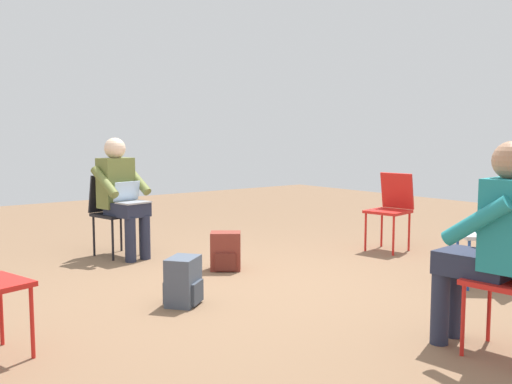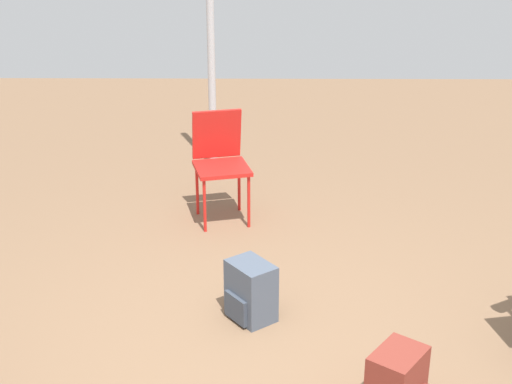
{
  "view_description": "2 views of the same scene",
  "coord_description": "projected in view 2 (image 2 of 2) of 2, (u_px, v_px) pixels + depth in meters",
  "views": [
    {
      "loc": [
        2.78,
        3.7,
        1.28
      ],
      "look_at": [
        -0.37,
        -0.33,
        0.76
      ],
      "focal_mm": 40.0,
      "sensor_mm": 36.0,
      "label": 1
    },
    {
      "loc": [
        -3.06,
        0.0,
        2.3
      ],
      "look_at": [
        0.29,
        0.03,
        0.95
      ],
      "focal_mm": 50.0,
      "sensor_mm": 36.0,
      "label": 2
    }
  ],
  "objects": [
    {
      "name": "ground_plane",
      "position": [
        262.0,
        383.0,
        3.69
      ],
      "size": [
        14.0,
        14.0,
        0.0
      ],
      "primitive_type": "plane",
      "color": "brown"
    },
    {
      "name": "chair_east",
      "position": [
        220.0,
        158.0,
        5.48
      ],
      "size": [
        0.52,
        0.49,
        0.85
      ],
      "rotation": [
        0.0,
        0.0,
        1.82
      ],
      "color": "red",
      "rests_on": "ground"
    },
    {
      "name": "backpack_near_laptop_user",
      "position": [
        251.0,
        294.0,
        4.22
      ],
      "size": [
        0.34,
        0.33,
        0.36
      ],
      "rotation": [
        0.0,
        0.0,
        3.79
      ],
      "color": "#475160",
      "rests_on": "ground"
    },
    {
      "name": "tent_pole_far",
      "position": [
        211.0,
        47.0,
        6.37
      ],
      "size": [
        0.07,
        0.07,
        2.24
      ],
      "primitive_type": "cylinder",
      "color": "#B2B2B7",
      "rests_on": "ground"
    }
  ]
}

